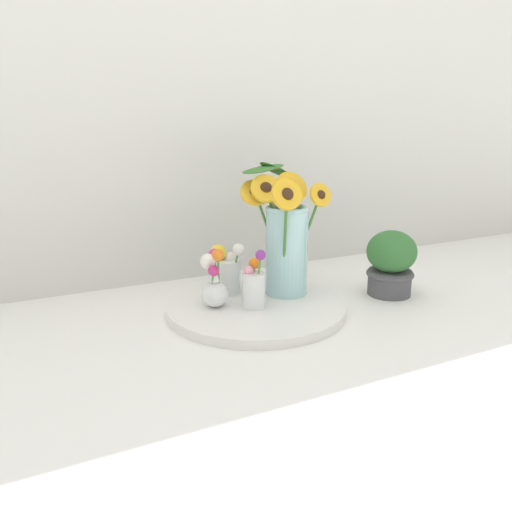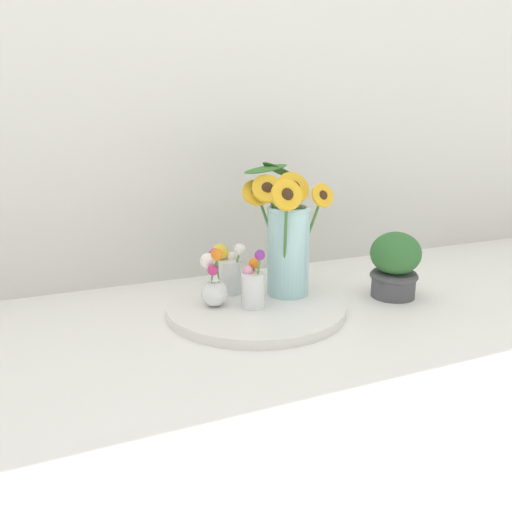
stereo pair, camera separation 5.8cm
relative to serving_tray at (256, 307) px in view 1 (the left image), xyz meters
The scene contains 8 objects.
ground_plane 0.11m from the serving_tray, 108.17° to the right, with size 6.00×6.00×0.00m, color white.
wall_back 0.78m from the serving_tray, 95.30° to the left, with size 3.60×0.06×1.40m.
serving_tray is the anchor object (origin of this frame).
mason_jar_sunflowers 0.19m from the serving_tray, 20.27° to the left, with size 0.23×0.22×0.35m.
vase_small_center 0.07m from the serving_tray, 126.48° to the right, with size 0.06×0.07×0.15m.
vase_bulb_right 0.13m from the serving_tray, 167.64° to the left, with size 0.07×0.08×0.15m.
vase_small_back 0.13m from the serving_tray, 110.18° to the left, with size 0.08×0.09×0.14m.
potted_plant 0.40m from the serving_tray, ahead, with size 0.13×0.13×0.18m.
Camera 1 is at (-0.48, -0.95, 0.47)m, focal length 35.00 mm.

